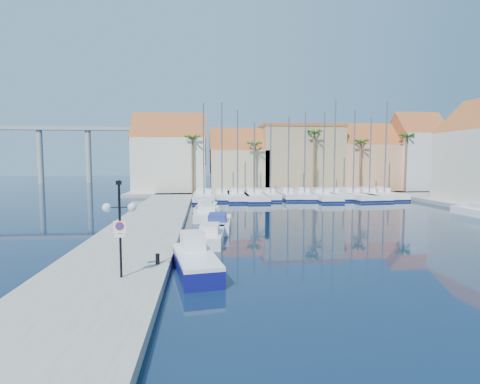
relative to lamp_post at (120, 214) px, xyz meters
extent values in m
plane|color=black|center=(7.96, 1.79, -3.39)|extent=(260.00, 260.00, 0.00)
cube|color=gray|center=(-1.04, 15.29, -3.14)|extent=(6.00, 77.00, 0.50)
cube|color=gray|center=(17.96, 49.79, -3.14)|extent=(54.00, 16.00, 0.50)
cylinder|color=black|center=(0.00, 0.01, -0.69)|extent=(0.11, 0.11, 4.40)
cylinder|color=black|center=(-0.28, 0.00, 0.30)|extent=(0.55, 0.06, 0.06)
cylinder|color=black|center=(0.27, 0.01, 0.30)|extent=(0.55, 0.06, 0.06)
sphere|color=white|center=(-0.55, 0.00, 0.30)|extent=(0.40, 0.40, 0.40)
sphere|color=white|center=(0.55, 0.01, 0.30)|extent=(0.40, 0.40, 0.40)
cube|color=black|center=(0.00, 0.01, 1.40)|extent=(0.24, 0.14, 0.18)
cube|color=white|center=(0.00, -0.06, -0.58)|extent=(0.55, 0.04, 0.55)
cylinder|color=red|center=(0.00, -0.09, -0.52)|extent=(0.37, 0.02, 0.37)
cylinder|color=#1933A5|center=(0.00, -0.10, -0.52)|extent=(0.26, 0.02, 0.26)
cube|color=white|center=(0.00, -0.06, -0.96)|extent=(0.44, 0.04, 0.15)
cylinder|color=black|center=(1.36, 2.09, -2.62)|extent=(0.21, 0.21, 0.53)
cube|color=#10105E|center=(3.31, 1.93, -2.97)|extent=(2.76, 5.81, 0.84)
cube|color=white|center=(3.31, 1.93, -2.46)|extent=(2.76, 5.81, 0.19)
cube|color=white|center=(3.13, 3.03, -1.95)|extent=(1.44, 1.67, 1.02)
cube|color=white|center=(4.18, 9.20, -2.99)|extent=(2.34, 5.72, 0.80)
cube|color=white|center=(4.12, 8.64, -2.29)|extent=(1.44, 2.06, 0.60)
cube|color=white|center=(4.91, 14.34, -2.99)|extent=(2.67, 6.57, 0.80)
cube|color=navy|center=(4.85, 13.70, -2.29)|extent=(1.65, 2.37, 0.60)
cube|color=white|center=(4.03, 20.63, -2.99)|extent=(2.69, 7.56, 0.80)
cube|color=white|center=(4.00, 19.89, -2.29)|extent=(1.78, 2.68, 0.60)
cube|color=white|center=(4.00, 24.95, -2.99)|extent=(2.70, 6.85, 0.80)
cube|color=white|center=(3.95, 24.28, -2.29)|extent=(1.69, 2.46, 0.60)
cube|color=white|center=(31.96, 19.01, -2.99)|extent=(2.06, 5.72, 0.80)
cube|color=white|center=(3.74, 37.43, -2.89)|extent=(3.11, 11.55, 1.00)
cube|color=#0E1346|center=(3.74, 37.43, -3.21)|extent=(3.17, 11.61, 0.28)
cube|color=white|center=(3.75, 38.58, -2.09)|extent=(2.13, 3.48, 0.60)
cylinder|color=slate|center=(3.74, 36.85, 4.04)|extent=(0.20, 0.20, 12.86)
cube|color=white|center=(6.42, 38.30, -2.89)|extent=(2.78, 8.31, 1.00)
cube|color=#0E1346|center=(6.42, 38.30, -3.21)|extent=(2.85, 8.37, 0.28)
cube|color=white|center=(6.49, 39.11, -2.09)|extent=(1.68, 2.56, 0.60)
cylinder|color=slate|center=(6.39, 37.89, 4.19)|extent=(0.20, 0.20, 13.16)
cube|color=white|center=(8.65, 37.86, -2.89)|extent=(3.23, 11.04, 1.00)
cube|color=#0E1346|center=(8.65, 37.86, -3.21)|extent=(3.29, 11.10, 0.28)
cube|color=white|center=(8.69, 38.96, -2.09)|extent=(2.11, 3.35, 0.60)
cylinder|color=slate|center=(8.63, 37.32, 3.65)|extent=(0.20, 0.20, 12.08)
cube|color=white|center=(11.06, 37.70, -2.89)|extent=(3.09, 11.85, 1.00)
cube|color=#0E1346|center=(11.06, 37.70, -3.21)|extent=(3.15, 11.91, 0.28)
cube|color=white|center=(11.06, 38.88, -2.09)|extent=(2.16, 3.56, 0.60)
cylinder|color=slate|center=(11.06, 37.10, 2.72)|extent=(0.20, 0.20, 10.23)
cube|color=white|center=(13.54, 37.90, -2.89)|extent=(2.33, 8.31, 1.00)
cube|color=#0E1346|center=(13.54, 37.90, -3.21)|extent=(2.39, 8.38, 0.28)
cube|color=white|center=(13.56, 38.73, -2.09)|extent=(1.56, 2.51, 0.60)
cylinder|color=slate|center=(13.53, 37.49, 2.74)|extent=(0.20, 0.20, 10.26)
cube|color=white|center=(16.33, 38.39, -2.89)|extent=(2.34, 8.49, 1.00)
cube|color=#0E1346|center=(16.33, 38.39, -3.21)|extent=(2.40, 8.56, 0.28)
cube|color=white|center=(16.34, 39.23, -2.09)|extent=(1.58, 2.56, 0.60)
cylinder|color=slate|center=(16.32, 37.96, 3.22)|extent=(0.20, 0.20, 11.23)
cube|color=white|center=(18.86, 38.46, -2.89)|extent=(3.20, 9.44, 1.00)
cube|color=#0E1346|center=(18.86, 38.46, -3.21)|extent=(3.27, 9.51, 0.28)
cube|color=white|center=(18.94, 39.39, -2.09)|extent=(1.92, 2.92, 0.60)
cylinder|color=slate|center=(18.82, 38.00, 3.54)|extent=(0.20, 0.20, 11.86)
cube|color=white|center=(21.29, 37.19, -2.89)|extent=(3.67, 11.93, 1.00)
cube|color=#0E1346|center=(21.29, 37.19, -3.21)|extent=(3.73, 11.99, 0.28)
cube|color=white|center=(21.35, 38.36, -2.09)|extent=(2.33, 3.64, 0.60)
cylinder|color=slate|center=(21.26, 36.60, 3.51)|extent=(0.20, 0.20, 11.79)
cube|color=white|center=(23.32, 38.38, -2.89)|extent=(3.28, 9.65, 1.00)
cube|color=#0E1346|center=(23.32, 38.38, -3.21)|extent=(3.34, 9.71, 0.28)
cube|color=white|center=(23.24, 39.32, -2.09)|extent=(1.96, 2.98, 0.60)
cylinder|color=slate|center=(23.36, 37.91, 4.53)|extent=(0.20, 0.20, 13.84)
cube|color=white|center=(25.88, 37.41, -2.89)|extent=(4.01, 11.87, 1.00)
cube|color=#0E1346|center=(25.88, 37.41, -3.21)|extent=(4.07, 11.93, 0.28)
cube|color=white|center=(25.78, 38.57, -2.09)|extent=(2.41, 3.66, 0.60)
cylinder|color=slate|center=(25.93, 36.83, 3.72)|extent=(0.20, 0.20, 12.22)
cube|color=white|center=(28.55, 37.51, -2.89)|extent=(3.50, 11.35, 1.00)
cube|color=#0E1346|center=(28.55, 37.51, -3.21)|extent=(3.56, 11.41, 0.28)
cube|color=white|center=(28.61, 38.63, -2.09)|extent=(2.21, 3.47, 0.60)
cylinder|color=slate|center=(28.52, 36.95, 3.22)|extent=(0.20, 0.20, 11.21)
cube|color=white|center=(31.12, 37.97, -2.89)|extent=(2.93, 10.87, 1.00)
cube|color=#0E1346|center=(31.12, 37.97, -3.21)|extent=(2.99, 10.94, 0.28)
cube|color=white|center=(31.11, 39.06, -2.09)|extent=(2.01, 3.27, 0.60)
cylinder|color=slate|center=(31.13, 37.43, 4.39)|extent=(0.20, 0.20, 13.55)
cube|color=#ECE0C6|center=(-2.04, 48.79, 1.61)|extent=(12.00, 9.00, 9.00)
cube|color=brown|center=(-2.04, 48.79, 6.11)|extent=(12.30, 9.00, 9.00)
cube|color=tan|center=(9.96, 48.79, 0.61)|extent=(10.00, 8.00, 7.00)
cube|color=brown|center=(9.96, 48.79, 4.11)|extent=(10.30, 8.00, 8.00)
cube|color=#9A875E|center=(20.96, 49.79, 2.61)|extent=(14.00, 10.00, 11.00)
cube|color=brown|center=(20.96, 49.79, 8.36)|extent=(14.20, 10.20, 0.50)
cube|color=tan|center=(32.96, 48.79, 1.11)|extent=(10.00, 8.00, 8.00)
cube|color=brown|center=(32.96, 48.79, 5.11)|extent=(10.30, 8.00, 8.00)
cube|color=silver|center=(41.96, 47.79, 2.11)|extent=(8.00, 8.00, 10.00)
cube|color=brown|center=(41.96, 47.79, 7.11)|extent=(8.30, 8.00, 8.00)
cylinder|color=brown|center=(1.96, 43.79, 1.61)|extent=(0.36, 0.36, 9.00)
sphere|color=#295A19|center=(1.96, 43.79, 5.96)|extent=(2.60, 2.60, 2.60)
cylinder|color=brown|center=(11.96, 43.79, 1.11)|extent=(0.36, 0.36, 8.00)
sphere|color=#295A19|center=(11.96, 43.79, 4.96)|extent=(2.60, 2.60, 2.60)
cylinder|color=brown|center=(21.96, 43.79, 2.11)|extent=(0.36, 0.36, 10.00)
sphere|color=#295A19|center=(21.96, 43.79, 6.96)|extent=(2.60, 2.60, 2.60)
cylinder|color=brown|center=(29.96, 43.79, 1.36)|extent=(0.36, 0.36, 8.50)
sphere|color=#295A19|center=(29.96, 43.79, 5.46)|extent=(2.60, 2.60, 2.60)
cylinder|color=brown|center=(37.96, 43.79, 1.86)|extent=(0.36, 0.36, 9.50)
sphere|color=#295A19|center=(37.96, 43.79, 6.46)|extent=(2.60, 2.60, 2.60)
cube|color=#9E9E99|center=(-30.04, 83.79, 10.61)|extent=(48.00, 2.20, 0.90)
cylinder|color=#9E9E99|center=(-38.04, 83.79, 3.61)|extent=(1.40, 1.40, 14.00)
cylinder|color=#9E9E99|center=(-26.04, 83.79, 3.61)|extent=(1.40, 1.40, 14.00)
cylinder|color=#9E9E99|center=(-14.04, 83.79, 3.61)|extent=(1.40, 1.40, 14.00)
camera|label=1|loc=(3.76, -16.96, 2.38)|focal=28.00mm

